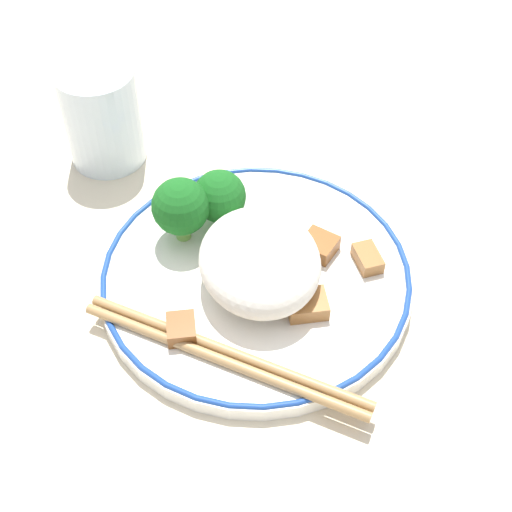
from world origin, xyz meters
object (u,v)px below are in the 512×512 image
at_px(chopsticks, 224,355).
at_px(broccoli_back_left, 220,197).
at_px(drinking_glass, 102,116).
at_px(broccoli_back_center, 181,207).
at_px(plate, 256,276).

bearing_deg(chopsticks, broccoli_back_left, 169.13).
xyz_separation_m(chopsticks, drinking_glass, (-0.27, -0.06, 0.03)).
height_order(broccoli_back_left, chopsticks, broccoli_back_left).
relative_size(broccoli_back_left, broccoli_back_center, 0.88).
distance_m(chopsticks, drinking_glass, 0.28).
height_order(broccoli_back_center, chopsticks, broccoli_back_center).
relative_size(plate, drinking_glass, 2.66).
relative_size(plate, chopsticks, 1.34).
bearing_deg(chopsticks, drinking_glass, -167.62).
distance_m(plate, broccoli_back_center, 0.08).
distance_m(plate, chopsticks, 0.09).
height_order(plate, drinking_glass, drinking_glass).
height_order(plate, broccoli_back_left, broccoli_back_left).
bearing_deg(plate, broccoli_back_center, -136.70).
height_order(broccoli_back_left, drinking_glass, drinking_glass).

